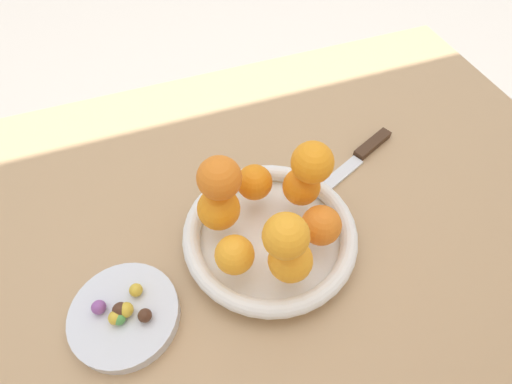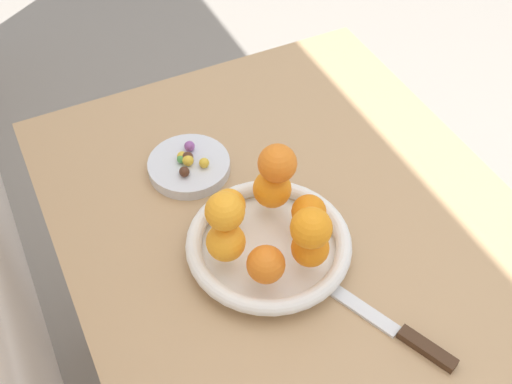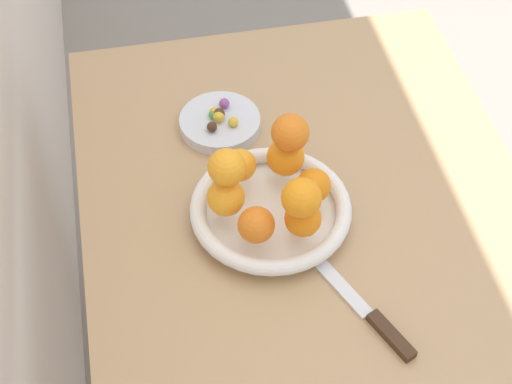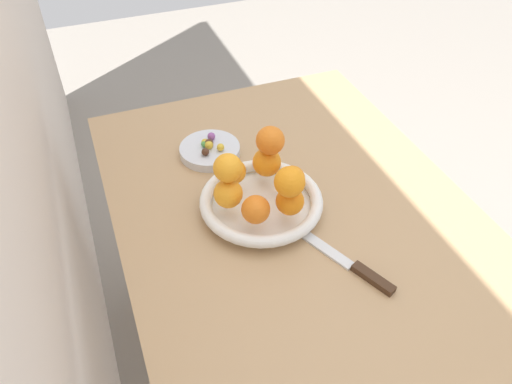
% 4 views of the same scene
% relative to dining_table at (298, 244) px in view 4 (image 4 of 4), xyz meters
% --- Properties ---
extents(ground_plane, '(6.00, 6.00, 0.00)m').
position_rel_dining_table_xyz_m(ground_plane, '(0.00, 0.00, -0.65)').
color(ground_plane, gray).
extents(dining_table, '(1.10, 0.76, 0.74)m').
position_rel_dining_table_xyz_m(dining_table, '(0.00, 0.00, 0.00)').
color(dining_table, tan).
rests_on(dining_table, ground_plane).
extents(fruit_bowl, '(0.27, 0.27, 0.04)m').
position_rel_dining_table_xyz_m(fruit_bowl, '(0.05, 0.07, 0.11)').
color(fruit_bowl, white).
rests_on(fruit_bowl, dining_table).
extents(candy_dish, '(0.15, 0.15, 0.02)m').
position_rel_dining_table_xyz_m(candy_dish, '(0.28, 0.12, 0.10)').
color(candy_dish, silver).
rests_on(candy_dish, dining_table).
extents(orange_0, '(0.06, 0.06, 0.06)m').
position_rel_dining_table_xyz_m(orange_0, '(-0.01, 0.11, 0.16)').
color(orange_0, orange).
rests_on(orange_0, fruit_bowl).
extents(orange_1, '(0.06, 0.06, 0.06)m').
position_rel_dining_table_xyz_m(orange_1, '(-0.01, 0.03, 0.16)').
color(orange_1, orange).
rests_on(orange_1, fruit_bowl).
extents(orange_2, '(0.06, 0.06, 0.06)m').
position_rel_dining_table_xyz_m(orange_2, '(0.05, 0.00, 0.16)').
color(orange_2, orange).
rests_on(orange_2, fruit_bowl).
extents(orange_3, '(0.06, 0.06, 0.06)m').
position_rel_dining_table_xyz_m(orange_3, '(0.12, 0.03, 0.16)').
color(orange_3, orange).
rests_on(orange_3, fruit_bowl).
extents(orange_4, '(0.05, 0.05, 0.05)m').
position_rel_dining_table_xyz_m(orange_4, '(0.12, 0.11, 0.16)').
color(orange_4, orange).
rests_on(orange_4, fruit_bowl).
extents(orange_5, '(0.06, 0.06, 0.06)m').
position_rel_dining_table_xyz_m(orange_5, '(0.05, 0.14, 0.16)').
color(orange_5, orange).
rests_on(orange_5, fruit_bowl).
extents(orange_6, '(0.06, 0.06, 0.06)m').
position_rel_dining_table_xyz_m(orange_6, '(0.06, 0.14, 0.22)').
color(orange_6, orange).
rests_on(orange_6, orange_5).
extents(orange_7, '(0.06, 0.06, 0.06)m').
position_rel_dining_table_xyz_m(orange_7, '(-0.02, 0.04, 0.22)').
color(orange_7, orange).
rests_on(orange_7, orange_1).
extents(orange_8, '(0.06, 0.06, 0.06)m').
position_rel_dining_table_xyz_m(orange_8, '(0.11, 0.03, 0.22)').
color(orange_8, orange).
rests_on(orange_8, orange_3).
extents(candy_ball_0, '(0.02, 0.02, 0.02)m').
position_rel_dining_table_xyz_m(candy_ball_0, '(0.28, 0.13, 0.12)').
color(candy_ball_0, '#4C9947').
rests_on(candy_ball_0, candy_dish).
extents(candy_ball_1, '(0.02, 0.02, 0.02)m').
position_rel_dining_table_xyz_m(candy_ball_1, '(0.31, 0.10, 0.12)').
color(candy_ball_1, '#8C4C99').
rests_on(candy_ball_1, candy_dish).
extents(candy_ball_2, '(0.02, 0.02, 0.02)m').
position_rel_dining_table_xyz_m(candy_ball_2, '(0.28, 0.12, 0.12)').
color(candy_ball_2, '#472819').
rests_on(candy_ball_2, candy_dish).
extents(candy_ball_3, '(0.02, 0.02, 0.02)m').
position_rel_dining_table_xyz_m(candy_ball_3, '(0.26, 0.09, 0.12)').
color(candy_ball_3, gold).
rests_on(candy_ball_3, candy_dish).
extents(candy_ball_4, '(0.02, 0.02, 0.02)m').
position_rel_dining_table_xyz_m(candy_ball_4, '(0.27, 0.12, 0.12)').
color(candy_ball_4, gold).
rests_on(candy_ball_4, candy_dish).
extents(candy_ball_5, '(0.02, 0.02, 0.02)m').
position_rel_dining_table_xyz_m(candy_ball_5, '(0.29, 0.12, 0.12)').
color(candy_ball_5, gold).
rests_on(candy_ball_5, candy_dish).
extents(candy_ball_6, '(0.02, 0.02, 0.02)m').
position_rel_dining_table_xyz_m(candy_ball_6, '(0.25, 0.13, 0.12)').
color(candy_ball_6, '#472819').
rests_on(candy_ball_6, candy_dish).
extents(knife, '(0.25, 0.12, 0.01)m').
position_rel_dining_table_xyz_m(knife, '(-0.15, -0.03, 0.09)').
color(knife, '#3F2819').
rests_on(knife, dining_table).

